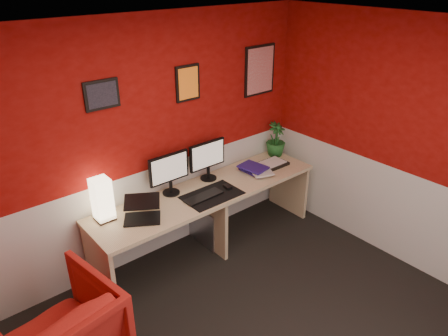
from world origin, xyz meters
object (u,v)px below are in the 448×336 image
shoji_lamp (102,201)px  armchair (57,335)px  laptop (141,209)px  monitor_right (208,155)px  monitor_left (170,168)px  desk (209,219)px  potted_plant (276,139)px  zen_tray (272,164)px  pc_tower (208,224)px

shoji_lamp → armchair: size_ratio=0.48×
laptop → monitor_right: 1.03m
shoji_lamp → monitor_left: size_ratio=0.69×
laptop → armchair: (-1.03, -0.47, -0.46)m
desk → monitor_left: bearing=149.8°
laptop → potted_plant: 2.02m
shoji_lamp → armchair: shoji_lamp is taller
potted_plant → shoji_lamp: bearing=180.0°
zen_tray → pc_tower: bearing=172.4°
laptop → monitor_left: (0.48, 0.25, 0.18)m
desk → monitor_left: (-0.34, 0.20, 0.66)m
desk → laptop: laptop is taller
monitor_left → armchair: monitor_left is taller
shoji_lamp → zen_tray: shoji_lamp is taller
armchair → shoji_lamp: bearing=-146.7°
potted_plant → monitor_right: bearing=178.4°
armchair → zen_tray: bearing=-178.6°
desk → monitor_right: size_ratio=4.48×
zen_tray → potted_plant: size_ratio=0.84×
monitor_right → shoji_lamp: bearing=-178.7°
monitor_left → zen_tray: monitor_left is taller
potted_plant → monitor_left: bearing=179.3°
shoji_lamp → desk: bearing=-9.4°
shoji_lamp → monitor_left: (0.74, 0.02, 0.09)m
potted_plant → armchair: (-3.04, -0.70, -0.56)m
shoji_lamp → pc_tower: 1.35m
shoji_lamp → zen_tray: bearing=-5.1°
desk → shoji_lamp: bearing=170.6°
monitor_right → armchair: 2.23m
desk → laptop: 0.95m
laptop → armchair: bearing=-122.8°
desk → laptop: bearing=-176.5°
zen_tray → potted_plant: (0.24, 0.18, 0.19)m
desk → shoji_lamp: (-1.08, 0.18, 0.56)m
pc_tower → armchair: size_ratio=0.53×
shoji_lamp → potted_plant: bearing=-0.0°
laptop → shoji_lamp: bearing=171.7°
armchair → pc_tower: bearing=-170.7°
zen_tray → armchair: 2.87m
laptop → armchair: laptop is taller
armchair → monitor_right: bearing=-169.2°
shoji_lamp → potted_plant: 2.27m
shoji_lamp → laptop: size_ratio=1.21×
desk → pc_tower: (0.06, 0.11, -0.14)m
shoji_lamp → monitor_left: 0.75m
monitor_right → zen_tray: (0.78, -0.21, -0.28)m
shoji_lamp → armchair: (-0.77, -0.70, -0.55)m
zen_tray → armchair: bearing=-169.4°
desk → potted_plant: potted_plant is taller
monitor_right → armchair: (-2.01, -0.73, -0.64)m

